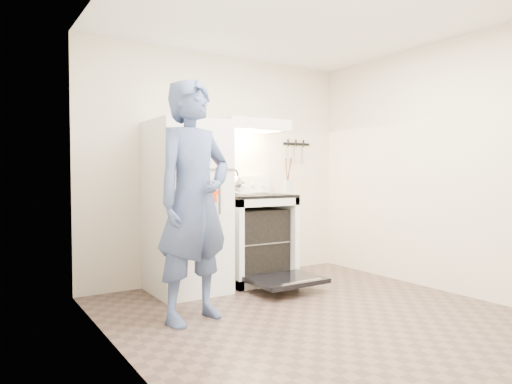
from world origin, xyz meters
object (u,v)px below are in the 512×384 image
refrigerator (187,207)px  stove_body (254,239)px  tea_kettle (234,182)px  dutch_oven (200,195)px  person (194,201)px

refrigerator → stove_body: bearing=1.8°
stove_body → tea_kettle: tea_kettle is taller
stove_body → refrigerator: bearing=-178.2°
tea_kettle → dutch_oven: bearing=-136.1°
refrigerator → dutch_oven: (-0.13, -0.57, 0.14)m
tea_kettle → dutch_oven: 1.04m
stove_body → person: person is taller
refrigerator → tea_kettle: size_ratio=6.10×
person → dutch_oven: 0.36m
refrigerator → tea_kettle: (0.62, 0.14, 0.24)m
refrigerator → tea_kettle: 0.68m
tea_kettle → person: 1.39m
stove_body → dutch_oven: (-0.94, -0.60, 0.53)m
stove_body → dutch_oven: bearing=-147.4°
person → dutch_oven: bearing=41.1°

